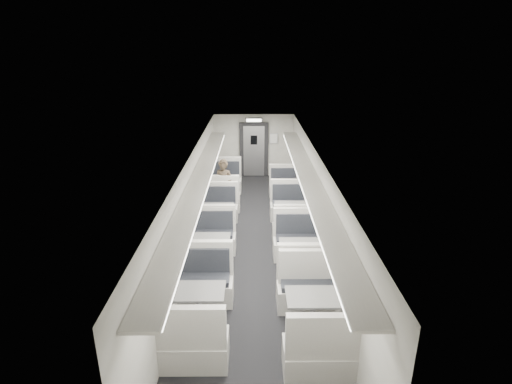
{
  "coord_description": "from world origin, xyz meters",
  "views": [
    {
      "loc": [
        -0.03,
        -8.99,
        4.82
      ],
      "look_at": [
        0.04,
        1.09,
        1.11
      ],
      "focal_mm": 28.0,
      "sensor_mm": 36.0,
      "label": 1
    }
  ],
  "objects_px": {
    "booth_left_d": "(199,309)",
    "booth_right_c": "(300,259)",
    "vestibule_door": "(254,150)",
    "passenger": "(224,186)",
    "booth_right_b": "(291,217)",
    "booth_left_a": "(224,189)",
    "exit_sign": "(254,120)",
    "booth_left_c": "(211,252)",
    "booth_right_d": "(313,315)",
    "booth_right_a": "(285,193)",
    "booth_left_b": "(218,218)"
  },
  "relations": [
    {
      "from": "booth_left_d",
      "to": "booth_right_c",
      "type": "distance_m",
      "value": 2.66
    },
    {
      "from": "booth_left_b",
      "to": "exit_sign",
      "type": "bearing_deg",
      "value": 77.28
    },
    {
      "from": "booth_left_a",
      "to": "exit_sign",
      "type": "xyz_separation_m",
      "value": [
        1.0,
        2.12,
        1.88
      ]
    },
    {
      "from": "booth_left_c",
      "to": "booth_right_d",
      "type": "distance_m",
      "value": 3.06
    },
    {
      "from": "booth_left_d",
      "to": "exit_sign",
      "type": "bearing_deg",
      "value": 83.27
    },
    {
      "from": "booth_left_b",
      "to": "booth_right_d",
      "type": "relative_size",
      "value": 0.89
    },
    {
      "from": "booth_left_a",
      "to": "booth_right_a",
      "type": "relative_size",
      "value": 1.14
    },
    {
      "from": "booth_right_c",
      "to": "exit_sign",
      "type": "relative_size",
      "value": 3.61
    },
    {
      "from": "booth_left_d",
      "to": "booth_right_c",
      "type": "xyz_separation_m",
      "value": [
        2.0,
        1.76,
        -0.01
      ]
    },
    {
      "from": "vestibule_door",
      "to": "passenger",
      "type": "bearing_deg",
      "value": -104.43
    },
    {
      "from": "booth_left_b",
      "to": "booth_right_a",
      "type": "distance_m",
      "value": 2.87
    },
    {
      "from": "booth_right_c",
      "to": "booth_right_b",
      "type": "bearing_deg",
      "value": 90.0
    },
    {
      "from": "booth_left_a",
      "to": "booth_left_c",
      "type": "xyz_separation_m",
      "value": [
        0.0,
        -4.25,
        -0.02
      ]
    },
    {
      "from": "booth_right_b",
      "to": "booth_left_b",
      "type": "bearing_deg",
      "value": -178.58
    },
    {
      "from": "booth_left_d",
      "to": "booth_right_b",
      "type": "xyz_separation_m",
      "value": [
        2.0,
        4.1,
        -0.02
      ]
    },
    {
      "from": "passenger",
      "to": "booth_right_b",
      "type": "bearing_deg",
      "value": -14.31
    },
    {
      "from": "booth_left_c",
      "to": "booth_left_d",
      "type": "bearing_deg",
      "value": -90.0
    },
    {
      "from": "booth_right_c",
      "to": "booth_left_d",
      "type": "bearing_deg",
      "value": -138.73
    },
    {
      "from": "booth_left_b",
      "to": "booth_right_c",
      "type": "relative_size",
      "value": 0.92
    },
    {
      "from": "booth_right_a",
      "to": "vestibule_door",
      "type": "bearing_deg",
      "value": 109.32
    },
    {
      "from": "booth_left_b",
      "to": "booth_left_c",
      "type": "height_order",
      "value": "booth_left_c"
    },
    {
      "from": "booth_right_d",
      "to": "booth_right_a",
      "type": "bearing_deg",
      "value": 90.0
    },
    {
      "from": "booth_left_c",
      "to": "booth_right_a",
      "type": "xyz_separation_m",
      "value": [
        2.0,
        4.0,
        -0.03
      ]
    },
    {
      "from": "exit_sign",
      "to": "booth_left_b",
      "type": "bearing_deg",
      "value": -102.72
    },
    {
      "from": "booth_right_c",
      "to": "exit_sign",
      "type": "height_order",
      "value": "exit_sign"
    },
    {
      "from": "booth_left_c",
      "to": "booth_right_d",
      "type": "bearing_deg",
      "value": -49.24
    },
    {
      "from": "booth_right_d",
      "to": "exit_sign",
      "type": "distance_m",
      "value": 8.94
    },
    {
      "from": "booth_right_b",
      "to": "booth_right_a",
      "type": "bearing_deg",
      "value": 90.0
    },
    {
      "from": "booth_left_a",
      "to": "passenger",
      "type": "distance_m",
      "value": 1.07
    },
    {
      "from": "booth_left_d",
      "to": "exit_sign",
      "type": "relative_size",
      "value": 3.68
    },
    {
      "from": "booth_right_c",
      "to": "booth_right_a",
      "type": "bearing_deg",
      "value": 90.0
    },
    {
      "from": "booth_left_c",
      "to": "vestibule_door",
      "type": "relative_size",
      "value": 1.02
    },
    {
      "from": "booth_left_a",
      "to": "booth_left_d",
      "type": "xyz_separation_m",
      "value": [
        0.0,
        -6.36,
        0.01
      ]
    },
    {
      "from": "booth_right_d",
      "to": "vestibule_door",
      "type": "height_order",
      "value": "vestibule_door"
    },
    {
      "from": "booth_left_a",
      "to": "vestibule_door",
      "type": "relative_size",
      "value": 1.06
    },
    {
      "from": "booth_right_c",
      "to": "booth_left_a",
      "type": "bearing_deg",
      "value": 113.47
    },
    {
      "from": "booth_right_b",
      "to": "exit_sign",
      "type": "distance_m",
      "value": 4.88
    },
    {
      "from": "booth_left_d",
      "to": "booth_right_a",
      "type": "xyz_separation_m",
      "value": [
        2.0,
        6.11,
        -0.06
      ]
    },
    {
      "from": "booth_right_b",
      "to": "passenger",
      "type": "height_order",
      "value": "passenger"
    },
    {
      "from": "booth_left_a",
      "to": "booth_left_b",
      "type": "bearing_deg",
      "value": -90.0
    },
    {
      "from": "booth_left_c",
      "to": "booth_right_d",
      "type": "xyz_separation_m",
      "value": [
        2.0,
        -2.32,
        0.03
      ]
    },
    {
      "from": "booth_left_d",
      "to": "exit_sign",
      "type": "xyz_separation_m",
      "value": [
        1.0,
        8.48,
        1.87
      ]
    },
    {
      "from": "booth_left_a",
      "to": "vestibule_door",
      "type": "xyz_separation_m",
      "value": [
        1.0,
        2.61,
        0.64
      ]
    },
    {
      "from": "booth_left_d",
      "to": "passenger",
      "type": "distance_m",
      "value": 5.41
    },
    {
      "from": "booth_right_a",
      "to": "vestibule_door",
      "type": "distance_m",
      "value": 3.1
    },
    {
      "from": "booth_right_b",
      "to": "booth_right_d",
      "type": "xyz_separation_m",
      "value": [
        0.0,
        -4.3,
        0.03
      ]
    },
    {
      "from": "booth_right_a",
      "to": "passenger",
      "type": "xyz_separation_m",
      "value": [
        -1.92,
        -0.72,
        0.48
      ]
    },
    {
      "from": "booth_right_a",
      "to": "booth_left_b",
      "type": "bearing_deg",
      "value": -134.08
    },
    {
      "from": "booth_right_a",
      "to": "vestibule_door",
      "type": "xyz_separation_m",
      "value": [
        -1.0,
        2.85,
        0.69
      ]
    },
    {
      "from": "booth_left_a",
      "to": "booth_right_b",
      "type": "height_order",
      "value": "booth_left_a"
    }
  ]
}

